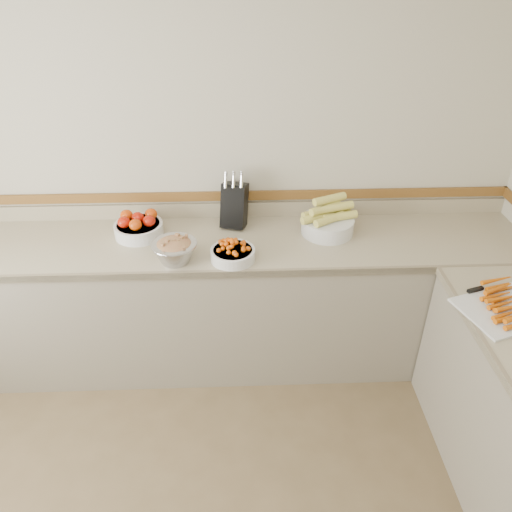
{
  "coord_description": "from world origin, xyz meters",
  "views": [
    {
      "loc": [
        0.26,
        -0.89,
        2.44
      ],
      "look_at": [
        0.35,
        1.35,
        1.0
      ],
      "focal_mm": 35.0,
      "sensor_mm": 36.0,
      "label": 1
    }
  ],
  "objects_px": {
    "knife_block": "(234,204)",
    "cherry_tomato_bowl": "(233,253)",
    "tomato_bowl": "(138,226)",
    "cutting_board": "(505,306)",
    "rhubarb_bowl": "(175,250)",
    "corn_bowl": "(328,221)"
  },
  "relations": [
    {
      "from": "cherry_tomato_bowl",
      "to": "rhubarb_bowl",
      "type": "bearing_deg",
      "value": -178.94
    },
    {
      "from": "knife_block",
      "to": "tomato_bowl",
      "type": "xyz_separation_m",
      "value": [
        -0.58,
        -0.1,
        -0.09
      ]
    },
    {
      "from": "rhubarb_bowl",
      "to": "cutting_board",
      "type": "bearing_deg",
      "value": -16.63
    },
    {
      "from": "knife_block",
      "to": "cutting_board",
      "type": "relative_size",
      "value": 0.71
    },
    {
      "from": "knife_block",
      "to": "cherry_tomato_bowl",
      "type": "relative_size",
      "value": 1.42
    },
    {
      "from": "corn_bowl",
      "to": "cherry_tomato_bowl",
      "type": "bearing_deg",
      "value": -153.9
    },
    {
      "from": "cutting_board",
      "to": "knife_block",
      "type": "bearing_deg",
      "value": 145.61
    },
    {
      "from": "cherry_tomato_bowl",
      "to": "rhubarb_bowl",
      "type": "xyz_separation_m",
      "value": [
        -0.32,
        -0.01,
        0.03
      ]
    },
    {
      "from": "tomato_bowl",
      "to": "cherry_tomato_bowl",
      "type": "relative_size",
      "value": 1.16
    },
    {
      "from": "corn_bowl",
      "to": "cutting_board",
      "type": "xyz_separation_m",
      "value": [
        0.75,
        -0.78,
        -0.06
      ]
    },
    {
      "from": "rhubarb_bowl",
      "to": "cutting_board",
      "type": "relative_size",
      "value": 0.51
    },
    {
      "from": "knife_block",
      "to": "cutting_board",
      "type": "bearing_deg",
      "value": -34.39
    },
    {
      "from": "tomato_bowl",
      "to": "corn_bowl",
      "type": "height_order",
      "value": "corn_bowl"
    },
    {
      "from": "tomato_bowl",
      "to": "corn_bowl",
      "type": "relative_size",
      "value": 0.83
    },
    {
      "from": "corn_bowl",
      "to": "cutting_board",
      "type": "distance_m",
      "value": 1.08
    },
    {
      "from": "tomato_bowl",
      "to": "rhubarb_bowl",
      "type": "xyz_separation_m",
      "value": [
        0.25,
        -0.3,
        0.01
      ]
    },
    {
      "from": "cherry_tomato_bowl",
      "to": "corn_bowl",
      "type": "distance_m",
      "value": 0.65
    },
    {
      "from": "tomato_bowl",
      "to": "cherry_tomato_bowl",
      "type": "distance_m",
      "value": 0.64
    },
    {
      "from": "knife_block",
      "to": "cutting_board",
      "type": "distance_m",
      "value": 1.6
    },
    {
      "from": "rhubarb_bowl",
      "to": "cutting_board",
      "type": "distance_m",
      "value": 1.72
    },
    {
      "from": "knife_block",
      "to": "corn_bowl",
      "type": "height_order",
      "value": "knife_block"
    },
    {
      "from": "tomato_bowl",
      "to": "cutting_board",
      "type": "bearing_deg",
      "value": -22.74
    }
  ]
}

